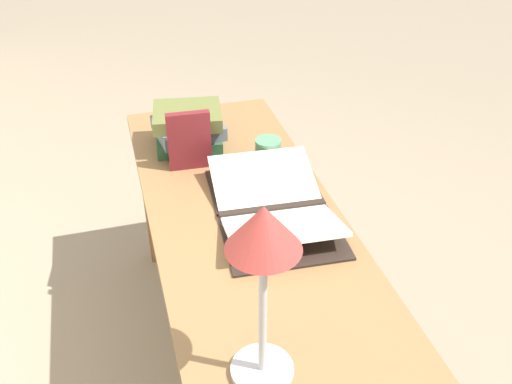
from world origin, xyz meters
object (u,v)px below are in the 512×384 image
at_px(book_standing_upright, 189,141).
at_px(coffee_mug, 268,151).
at_px(open_book, 273,206).
at_px(reading_lamp, 263,252).
at_px(book_stack_tall, 188,128).

xyz_separation_m(book_standing_upright, coffee_mug, (-0.04, -0.27, -0.06)).
bearing_deg(book_standing_upright, open_book, -146.59).
distance_m(open_book, book_standing_upright, 0.40).
distance_m(book_standing_upright, reading_lamp, 0.95).
bearing_deg(coffee_mug, open_book, 166.18).
height_order(book_stack_tall, coffee_mug, book_stack_tall).
relative_size(book_standing_upright, reading_lamp, 0.46).
bearing_deg(book_standing_upright, book_stack_tall, -5.02).
distance_m(book_standing_upright, coffee_mug, 0.28).
distance_m(open_book, book_stack_tall, 0.52).
height_order(book_standing_upright, coffee_mug, book_standing_upright).
relative_size(book_stack_tall, reading_lamp, 0.59).
bearing_deg(book_standing_upright, coffee_mug, -96.20).
xyz_separation_m(book_stack_tall, book_standing_upright, (-0.15, 0.02, 0.03)).
relative_size(open_book, book_standing_upright, 2.70).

